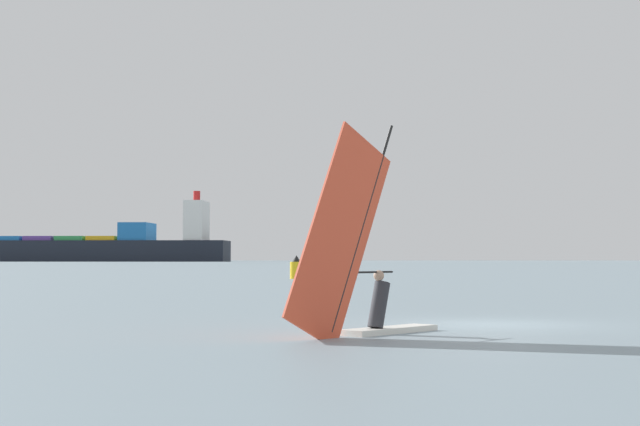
{
  "coord_description": "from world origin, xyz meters",
  "views": [
    {
      "loc": [
        -5.13,
        -23.01,
        1.52
      ],
      "look_at": [
        -3.66,
        5.31,
        2.83
      ],
      "focal_mm": 55.94,
      "sensor_mm": 36.0,
      "label": 1
    }
  ],
  "objects": [
    {
      "name": "ground_plane",
      "position": [
        0.0,
        0.0,
        0.0
      ],
      "size": [
        4000.0,
        4000.0,
        0.0
      ],
      "primitive_type": "plane",
      "color": "gray"
    },
    {
      "name": "windsurfer",
      "position": [
        -3.26,
        -3.22,
        1.21
      ],
      "size": [
        3.37,
        3.44,
        4.52
      ],
      "rotation": [
        0.0,
        0.0,
        0.8
      ],
      "color": "white",
      "rests_on": "ground_plane"
    },
    {
      "name": "cargo_ship",
      "position": [
        -98.36,
        567.77,
        9.07
      ],
      "size": [
        152.25,
        46.39,
        41.29
      ],
      "rotation": [
        0.0,
        0.0,
        3.03
      ],
      "color": "black",
      "rests_on": "ground_plane"
    },
    {
      "name": "channel_buoy",
      "position": [
        -2.97,
        53.59,
        0.79
      ],
      "size": [
        0.97,
        0.97,
        1.8
      ],
      "color": "yellow",
      "rests_on": "ground_plane"
    }
  ]
}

